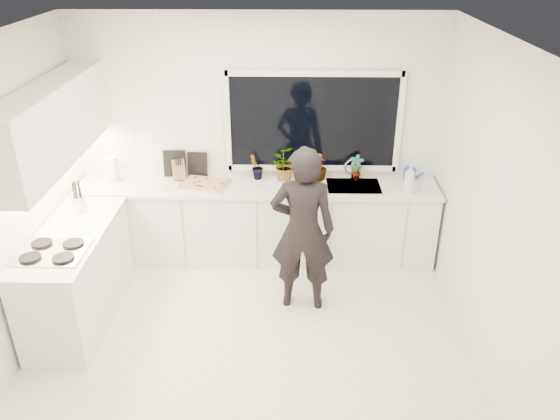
{
  "coord_description": "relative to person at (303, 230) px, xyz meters",
  "views": [
    {
      "loc": [
        0.35,
        -3.98,
        3.38
      ],
      "look_at": [
        0.27,
        0.4,
        1.15
      ],
      "focal_mm": 35.0,
      "sensor_mm": 36.0,
      "label": 1
    }
  ],
  "objects": [
    {
      "name": "picture_frame_small",
      "position": [
        -1.42,
        1.12,
        0.22
      ],
      "size": [
        0.25,
        0.02,
        0.3
      ],
      "primitive_type": "cube",
      "rotation": [
        0.0,
        0.0,
        0.01
      ],
      "color": "black",
      "rests_on": "countertop_back"
    },
    {
      "name": "upper_cabinets",
      "position": [
        -2.27,
        0.13,
        1.0
      ],
      "size": [
        0.34,
        2.1,
        0.7
      ],
      "primitive_type": "cube",
      "color": "white",
      "rests_on": "wall_left"
    },
    {
      "name": "picture_frame_large",
      "position": [
        -1.16,
        1.12,
        0.21
      ],
      "size": [
        0.22,
        0.03,
        0.28
      ],
      "primitive_type": "cube",
      "rotation": [
        0.0,
        0.0,
        -0.06
      ],
      "color": "black",
      "rests_on": "countertop_back"
    },
    {
      "name": "floor",
      "position": [
        -0.48,
        -0.57,
        -0.86
      ],
      "size": [
        4.0,
        3.5,
        0.02
      ],
      "primitive_type": "cube",
      "color": "beige",
      "rests_on": "ground"
    },
    {
      "name": "countertop_back",
      "position": [
        -0.48,
        0.87,
        0.05
      ],
      "size": [
        3.94,
        0.62,
        0.04
      ],
      "primitive_type": "cube",
      "color": "silver",
      "rests_on": "base_cabinets_back"
    },
    {
      "name": "knife_block",
      "position": [
        -1.36,
        1.02,
        0.18
      ],
      "size": [
        0.16,
        0.14,
        0.22
      ],
      "primitive_type": "cube",
      "rotation": [
        0.0,
        0.0,
        0.34
      ],
      "color": "olive",
      "rests_on": "countertop_back"
    },
    {
      "name": "pizza_tray",
      "position": [
        -1.06,
        0.85,
        0.09
      ],
      "size": [
        0.57,
        0.48,
        0.03
      ],
      "primitive_type": "cube",
      "rotation": [
        0.0,
        0.0,
        -0.24
      ],
      "color": "#B0B0B5",
      "rests_on": "countertop_back"
    },
    {
      "name": "countertop_left",
      "position": [
        -2.15,
        -0.22,
        0.05
      ],
      "size": [
        0.62,
        1.6,
        0.04
      ],
      "primitive_type": "cube",
      "color": "silver",
      "rests_on": "base_cabinets_left"
    },
    {
      "name": "paper_towel_roll",
      "position": [
        -2.08,
        0.98,
        0.2
      ],
      "size": [
        0.14,
        0.14,
        0.26
      ],
      "primitive_type": "cylinder",
      "rotation": [
        0.0,
        0.0,
        0.34
      ],
      "color": "white",
      "rests_on": "countertop_back"
    },
    {
      "name": "wall_right",
      "position": [
        1.53,
        -0.57,
        0.5
      ],
      "size": [
        0.02,
        3.5,
        2.7
      ],
      "primitive_type": "cube",
      "color": "white",
      "rests_on": "ground"
    },
    {
      "name": "person",
      "position": [
        0.0,
        0.0,
        0.0
      ],
      "size": [
        0.64,
        0.44,
        1.7
      ],
      "primitive_type": "imported",
      "rotation": [
        0.0,
        0.0,
        3.09
      ],
      "color": "black",
      "rests_on": "floor"
    },
    {
      "name": "herb_plants",
      "position": [
        -0.07,
        1.04,
        0.23
      ],
      "size": [
        1.3,
        0.39,
        0.34
      ],
      "color": "#26662D",
      "rests_on": "countertop_back"
    },
    {
      "name": "wall_back",
      "position": [
        -0.48,
        1.19,
        0.5
      ],
      "size": [
        4.0,
        0.02,
        2.7
      ],
      "primitive_type": "cube",
      "color": "white",
      "rests_on": "ground"
    },
    {
      "name": "ceiling",
      "position": [
        -0.48,
        -0.57,
        1.86
      ],
      "size": [
        4.0,
        3.5,
        0.02
      ],
      "primitive_type": "cube",
      "color": "white",
      "rests_on": "wall_back"
    },
    {
      "name": "faucet",
      "position": [
        0.57,
        1.08,
        0.18
      ],
      "size": [
        0.03,
        0.03,
        0.22
      ],
      "primitive_type": "cylinder",
      "color": "silver",
      "rests_on": "countertop_back"
    },
    {
      "name": "watering_can",
      "position": [
        1.2,
        1.04,
        0.14
      ],
      "size": [
        0.15,
        0.15,
        0.13
      ],
      "primitive_type": "cylinder",
      "rotation": [
        0.0,
        0.0,
        0.04
      ],
      "color": "blue",
      "rests_on": "countertop_back"
    },
    {
      "name": "soap_bottles",
      "position": [
        1.14,
        0.73,
        0.21
      ],
      "size": [
        0.18,
        0.16,
        0.32
      ],
      "color": "#D8BF66",
      "rests_on": "countertop_back"
    },
    {
      "name": "pizza",
      "position": [
        -1.06,
        0.85,
        0.1
      ],
      "size": [
        0.52,
        0.42,
        0.01
      ],
      "primitive_type": "cube",
      "rotation": [
        0.0,
        0.0,
        -0.24
      ],
      "color": "red",
      "rests_on": "pizza_tray"
    },
    {
      "name": "stovetop",
      "position": [
        -2.17,
        -0.57,
        0.09
      ],
      "size": [
        0.56,
        0.48,
        0.03
      ],
      "primitive_type": "cube",
      "color": "black",
      "rests_on": "countertop_left"
    },
    {
      "name": "base_cabinets_back",
      "position": [
        -0.48,
        0.88,
        -0.41
      ],
      "size": [
        3.92,
        0.58,
        0.88
      ],
      "primitive_type": "cube",
      "color": "white",
      "rests_on": "floor"
    },
    {
      "name": "base_cabinets_left",
      "position": [
        -2.15,
        -0.22,
        -0.41
      ],
      "size": [
        0.58,
        1.6,
        0.88
      ],
      "primitive_type": "cube",
      "color": "white",
      "rests_on": "floor"
    },
    {
      "name": "sink",
      "position": [
        0.57,
        0.88,
        0.02
      ],
      "size": [
        0.58,
        0.42,
        0.14
      ],
      "primitive_type": "cube",
      "color": "silver",
      "rests_on": "countertop_back"
    },
    {
      "name": "wall_left",
      "position": [
        -2.49,
        -0.57,
        0.5
      ],
      "size": [
        0.02,
        3.5,
        2.7
      ],
      "primitive_type": "cube",
      "color": "white",
      "rests_on": "ground"
    },
    {
      "name": "window",
      "position": [
        0.12,
        1.16,
        0.7
      ],
      "size": [
        1.8,
        0.02,
        1.0
      ],
      "primitive_type": "cube",
      "color": "black",
      "rests_on": "wall_back"
    },
    {
      "name": "utensil_crock",
      "position": [
        -2.2,
        0.23,
        0.15
      ],
      "size": [
        0.16,
        0.16,
        0.16
      ],
      "primitive_type": "cylinder",
      "rotation": [
        0.0,
        0.0,
        -0.26
      ],
      "color": "silver",
      "rests_on": "countertop_left"
    }
  ]
}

